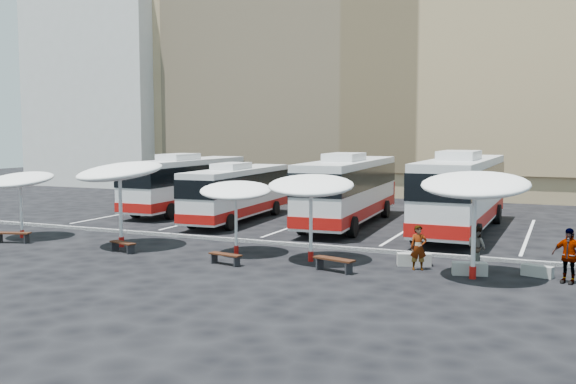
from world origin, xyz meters
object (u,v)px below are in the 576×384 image
at_px(bus_1, 238,191).
at_px(bus_2, 349,188).
at_px(wood_bench_3, 334,261).
at_px(wood_bench_2, 225,256).
at_px(sunshade_3, 311,186).
at_px(wood_bench_0, 13,235).
at_px(conc_bench_0, 414,259).
at_px(conc_bench_1, 470,269).
at_px(bus_0, 187,182).
at_px(passenger_2, 568,256).
at_px(passenger_1, 477,247).
at_px(passenger_0, 419,248).
at_px(sunshade_0, 20,180).
at_px(sunshade_2, 236,191).
at_px(wood_bench_1, 123,244).
at_px(bus_3, 462,190).
at_px(conc_bench_2, 537,271).
at_px(sunshade_4, 475,185).
at_px(sunshade_1, 120,172).

relative_size(bus_1, bus_2, 0.85).
bearing_deg(wood_bench_3, bus_2, 105.52).
bearing_deg(wood_bench_2, sunshade_3, 34.87).
bearing_deg(wood_bench_0, conc_bench_0, 7.44).
xyz_separation_m(bus_1, conc_bench_1, (14.38, -9.31, -1.51)).
bearing_deg(conc_bench_0, bus_0, 147.12).
height_order(conc_bench_0, passenger_2, passenger_2).
bearing_deg(passenger_1, bus_2, -12.04).
bearing_deg(conc_bench_1, bus_0, 148.33).
xyz_separation_m(wood_bench_0, passenger_0, (18.61, 1.68, 0.46)).
xyz_separation_m(sunshade_0, wood_bench_0, (0.79, -1.30, -2.45)).
bearing_deg(passenger_2, sunshade_2, -159.54).
bearing_deg(passenger_2, wood_bench_3, -148.40).
distance_m(wood_bench_1, conc_bench_1, 14.41).
relative_size(bus_3, conc_bench_2, 12.36).
bearing_deg(sunshade_4, passenger_0, 161.49).
height_order(sunshade_3, wood_bench_2, sunshade_3).
bearing_deg(passenger_2, passenger_0, -160.05).
relative_size(sunshade_2, conc_bench_2, 3.62).
xyz_separation_m(bus_2, sunshade_1, (-7.24, -10.78, 1.33)).
height_order(passenger_0, passenger_2, passenger_2).
height_order(bus_3, wood_bench_0, bus_3).
xyz_separation_m(conc_bench_0, passenger_1, (2.30, 0.42, 0.57)).
bearing_deg(bus_0, conc_bench_2, -28.63).
bearing_deg(bus_2, wood_bench_3, -77.60).
distance_m(bus_0, sunshade_2, 15.53).
xyz_separation_m(sunshade_0, conc_bench_1, (21.29, 0.24, -2.60)).
distance_m(bus_3, sunshade_2, 12.75).
bearing_deg(sunshade_1, passenger_2, 1.13).
height_order(conc_bench_0, conc_bench_1, conc_bench_0).
xyz_separation_m(sunshade_2, passenger_1, (9.75, 1.06, -1.89)).
bearing_deg(passenger_2, bus_1, 173.56).
relative_size(bus_1, sunshade_1, 2.19).
xyz_separation_m(bus_1, bus_2, (6.40, 1.12, 0.31)).
xyz_separation_m(bus_3, sunshade_4, (2.00, -10.81, 1.16)).
height_order(sunshade_3, wood_bench_3, sunshade_3).
xyz_separation_m(sunshade_4, wood_bench_3, (-4.87, -0.87, -2.93)).
distance_m(wood_bench_1, passenger_1, 14.68).
bearing_deg(sunshade_0, passenger_0, 1.12).
bearing_deg(wood_bench_2, sunshade_0, 172.19).
distance_m(sunshade_2, conc_bench_2, 12.19).
distance_m(bus_0, sunshade_0, 12.49).
distance_m(bus_2, bus_3, 6.17).
height_order(sunshade_1, sunshade_2, sunshade_1).
relative_size(bus_2, passenger_1, 7.95).
xyz_separation_m(bus_3, conc_bench_1, (1.82, -10.26, -1.93)).
height_order(bus_1, passenger_2, bus_1).
bearing_deg(bus_1, bus_2, 6.48).
distance_m(sunshade_4, wood_bench_1, 14.85).
distance_m(sunshade_2, passenger_2, 13.03).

